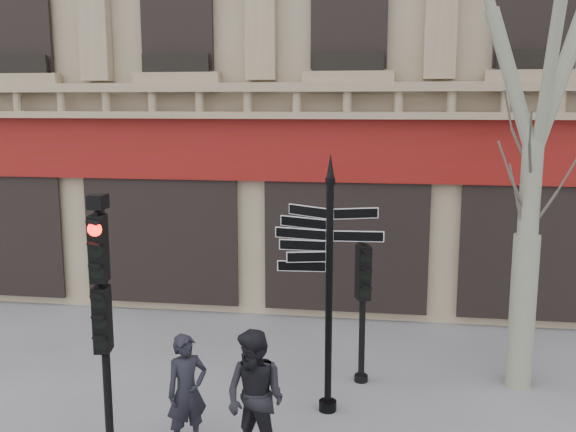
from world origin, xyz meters
name	(u,v)px	position (x,y,z in m)	size (l,w,h in m)	color
fingerpost	(330,242)	(0.01, 0.77, 2.59)	(1.79, 1.79, 3.85)	black
traffic_signal_main	(103,292)	(-2.76, -0.74, 2.16)	(0.42, 0.33, 3.42)	black
traffic_signal_secondary	(363,287)	(0.46, 1.87, 1.61)	(0.45, 0.38, 2.31)	black
pedestrian_a	(187,392)	(-1.75, -0.53, 0.78)	(0.57, 0.37, 1.57)	black
pedestrian_b	(255,398)	(-0.78, -0.77, 0.88)	(0.85, 0.66, 1.75)	black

